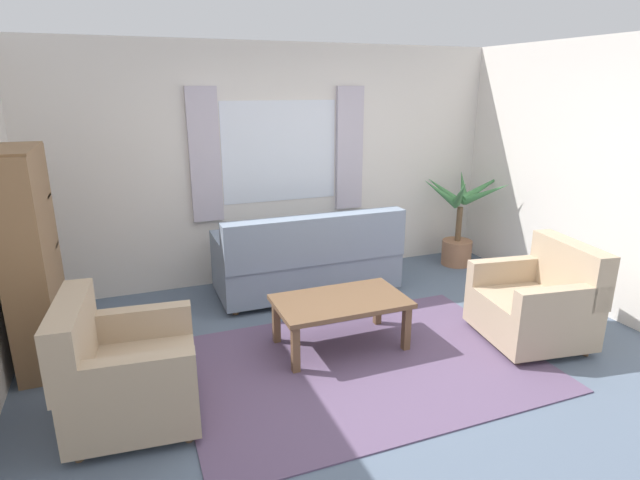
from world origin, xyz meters
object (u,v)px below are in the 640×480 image
(armchair_left, at_px, (123,372))
(armchair_right, at_px, (538,303))
(potted_plant, at_px, (460,224))
(couch, at_px, (309,261))
(bookshelf, at_px, (36,254))
(coffee_table, at_px, (341,305))

(armchair_left, relative_size, armchair_right, 0.96)
(armchair_left, distance_m, potted_plant, 4.33)
(armchair_right, bearing_deg, couch, -130.55)
(potted_plant, height_order, bookshelf, bookshelf)
(armchair_left, height_order, armchair_right, same)
(armchair_left, distance_m, armchair_right, 3.37)
(couch, distance_m, potted_plant, 2.08)
(couch, relative_size, coffee_table, 1.73)
(couch, bearing_deg, armchair_left, 40.37)
(coffee_table, xyz_separation_m, bookshelf, (-2.29, 0.72, 0.51))
(armchair_right, xyz_separation_m, potted_plant, (0.57, 1.91, 0.17))
(couch, height_order, coffee_table, couch)
(armchair_right, bearing_deg, potted_plant, 171.68)
(armchair_right, distance_m, coffee_table, 1.72)
(armchair_left, relative_size, potted_plant, 0.76)
(armchair_left, height_order, potted_plant, potted_plant)
(armchair_right, bearing_deg, coffee_table, -99.02)
(armchair_right, relative_size, potted_plant, 0.79)
(armchair_right, bearing_deg, armchair_left, -83.65)
(couch, relative_size, armchair_left, 2.08)
(armchair_left, xyz_separation_m, bookshelf, (-0.57, 1.12, 0.53))
(couch, xyz_separation_m, coffee_table, (-0.15, -1.19, 0.01))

